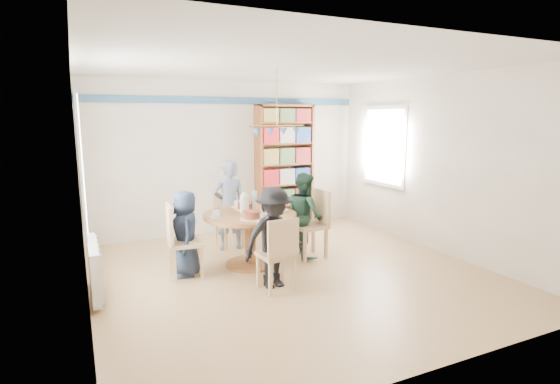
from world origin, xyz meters
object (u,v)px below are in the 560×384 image
chair_left (179,238)px  bookshelf (284,168)px  person_near (274,238)px  person_left (185,233)px  person_far (229,205)px  dining_table (250,227)px  chair_near (279,251)px  radiator (94,268)px  chair_far (227,217)px  person_right (305,215)px  chair_right (314,220)px

chair_left → bookshelf: size_ratio=0.42×
bookshelf → chair_left: bearing=-142.7°
chair_left → person_near: person_near is taller
person_left → person_far: 1.23m
bookshelf → dining_table: bearing=-128.0°
dining_table → chair_near: chair_near is taller
radiator → chair_far: bearing=32.2°
person_far → bookshelf: 1.74m
person_near → person_right: bearing=38.3°
radiator → person_near: bearing=-16.4°
chair_right → person_right: bearing=150.5°
dining_table → chair_far: 1.02m
chair_left → person_right: bearing=2.6°
chair_near → bookshelf: bearing=63.1°
chair_right → person_left: size_ratio=0.89×
chair_far → bookshelf: bearing=28.7°
chair_left → chair_far: chair_left is taller
chair_far → bookshelf: (1.39, 0.76, 0.64)m
chair_far → person_left: size_ratio=0.78×
chair_right → person_far: size_ratio=0.71×
person_left → bookshelf: bearing=131.5°
radiator → bookshelf: bookshelf is taller
dining_table → person_left: person_left is taller
radiator → chair_right: size_ratio=0.99×
dining_table → bookshelf: size_ratio=0.57×
bookshelf → chair_right: bearing=-101.8°
chair_right → person_near: (-1.03, -0.82, 0.07)m
radiator → person_right: size_ratio=0.79×
chair_left → person_left: bearing=29.2°
dining_table → person_right: 0.89m
chair_left → chair_near: chair_left is taller
radiator → person_right: person_right is taller
radiator → bookshelf: (3.42, 2.04, 0.78)m
person_right → chair_left: bearing=92.7°
chair_left → chair_right: (2.01, 0.01, 0.02)m
chair_far → person_left: 1.36m
chair_right → person_far: (-1.03, 0.88, 0.15)m
chair_near → person_near: person_near is taller
person_right → bookshelf: bearing=-16.2°
chair_right → person_right: size_ratio=0.79×
chair_near → person_far: 1.86m
person_right → person_near: 1.27m
person_near → person_far: bearing=83.4°
person_left → chair_far: bearing=141.9°
person_far → chair_left: bearing=45.5°
radiator → chair_right: bearing=4.4°
dining_table → person_left: bearing=179.2°
radiator → person_right: 2.95m
chair_near → person_far: bearing=89.7°
chair_right → person_right: (-0.13, 0.07, 0.08)m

